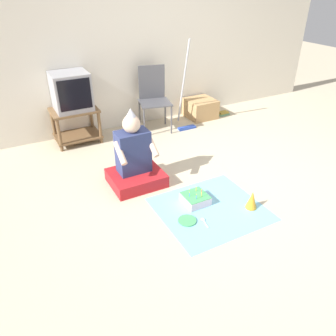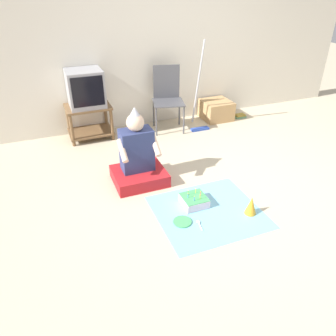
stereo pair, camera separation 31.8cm
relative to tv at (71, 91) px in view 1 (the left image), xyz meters
The scene contains 14 objects.
ground_plane 2.47m from the tv, 59.55° to the right, with size 16.00×16.00×0.00m, color beige.
wall_back 1.35m from the tv, 12.02° to the left, with size 6.40×0.06×2.55m.
tv_stand 0.44m from the tv, 90.00° to the right, with size 0.61×0.45×0.48m.
tv is the anchor object (origin of this frame).
folding_chair 1.17m from the tv, ahead, with size 0.52×0.49×0.92m.
cardboard_box_stack 2.10m from the tv, ahead, with size 0.44×0.45×0.30m.
dust_mop 1.63m from the tv, ahead, with size 0.28×0.33×1.30m.
book_pile 2.52m from the tv, ahead, with size 0.19×0.14×0.05m.
person_seated 1.47m from the tv, 77.77° to the right, with size 0.57×0.50×0.87m.
party_cloth 2.42m from the tv, 70.73° to the right, with size 1.02×0.93×0.01m.
birthday_cake 2.23m from the tv, 71.29° to the right, with size 0.24×0.24×0.15m.
party_hat_blue 2.68m from the tv, 64.26° to the right, with size 0.11×0.11×0.19m.
paper_plate 2.38m from the tv, 78.38° to the right, with size 0.18×0.18×0.01m.
plastic_spoon_near 2.48m from the tv, 75.50° to the right, with size 0.04×0.14×0.01m.
Camera 1 is at (-2.04, -2.25, 2.03)m, focal length 35.00 mm.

